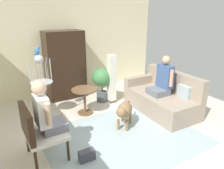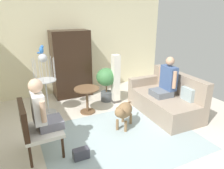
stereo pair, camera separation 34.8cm
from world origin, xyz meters
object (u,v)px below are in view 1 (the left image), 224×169
at_px(bird_cage_stand, 41,82).
at_px(handbag, 87,155).
at_px(potted_plant, 102,80).
at_px(armchair, 37,129).
at_px(person_on_couch, 163,80).
at_px(dog, 124,111).
at_px(person_on_armchair, 45,112).
at_px(parrot, 37,51).
at_px(armoire_cabinet, 65,65).
at_px(round_end_table, 85,97).
at_px(couch, 162,98).
at_px(column_lamp, 112,79).

height_order(bird_cage_stand, handbag, bird_cage_stand).
bearing_deg(potted_plant, armchair, -142.51).
relative_size(person_on_couch, dog, 1.39).
relative_size(person_on_armchair, potted_plant, 0.96).
height_order(bird_cage_stand, parrot, parrot).
bearing_deg(person_on_couch, person_on_armchair, -174.17).
bearing_deg(potted_plant, parrot, -177.64).
height_order(dog, bird_cage_stand, bird_cage_stand).
height_order(person_on_armchair, bird_cage_stand, bird_cage_stand).
bearing_deg(armoire_cabinet, bird_cage_stand, -134.02).
bearing_deg(armchair, bird_cage_stand, 72.62).
height_order(round_end_table, potted_plant, potted_plant).
xyz_separation_m(dog, armoire_cabinet, (-0.42, 2.22, 0.53)).
bearing_deg(parrot, person_on_armchair, -101.22).
height_order(round_end_table, parrot, parrot).
bearing_deg(bird_cage_stand, person_on_armchair, -101.63).
xyz_separation_m(person_on_couch, person_on_armchair, (-2.74, -0.28, 0.01)).
xyz_separation_m(couch, parrot, (-2.51, 1.15, 1.18)).
bearing_deg(armchair, person_on_couch, 5.58).
bearing_deg(handbag, column_lamp, 49.21).
distance_m(armchair, parrot, 1.80).
distance_m(column_lamp, armoire_cabinet, 1.34).
relative_size(bird_cage_stand, armoire_cabinet, 0.78).
distance_m(couch, parrot, 3.00).
bearing_deg(armchair, handbag, -34.78).
bearing_deg(armoire_cabinet, potted_plant, -49.56).
relative_size(round_end_table, potted_plant, 0.68).
height_order(parrot, armoire_cabinet, armoire_cabinet).
height_order(round_end_table, handbag, round_end_table).
bearing_deg(potted_plant, handbag, -124.64).
xyz_separation_m(round_end_table, potted_plant, (0.69, 0.42, 0.18)).
distance_m(potted_plant, handbag, 2.43).
xyz_separation_m(potted_plant, handbag, (-1.35, -1.96, -0.49)).
distance_m(person_on_couch, dog, 1.26).
bearing_deg(dog, potted_plant, 79.44).
bearing_deg(dog, armoire_cabinet, 100.81).
bearing_deg(person_on_armchair, parrot, 78.78).
height_order(person_on_couch, person_on_armchair, person_on_couch).
distance_m(person_on_armchair, armoire_cabinet, 2.59).
xyz_separation_m(round_end_table, bird_cage_stand, (-0.84, 0.36, 0.42)).
bearing_deg(dog, armchair, -176.36).
distance_m(person_on_armchair, handbag, 0.96).
relative_size(person_on_armchair, bird_cage_stand, 0.61).
bearing_deg(parrot, couch, -24.65).
bearing_deg(round_end_table, handbag, -113.42).
distance_m(round_end_table, column_lamp, 0.93).
bearing_deg(bird_cage_stand, parrot, 180.00).
xyz_separation_m(parrot, handbag, (0.18, -1.90, -1.41)).
distance_m(person_on_couch, round_end_table, 1.84).
xyz_separation_m(bird_cage_stand, column_lamp, (1.71, -0.11, -0.20)).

